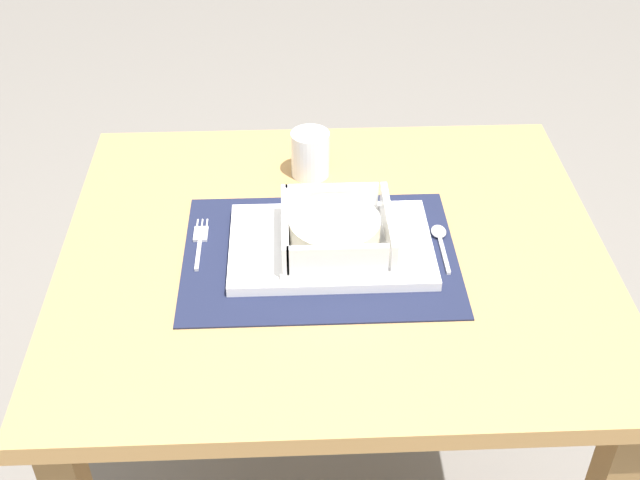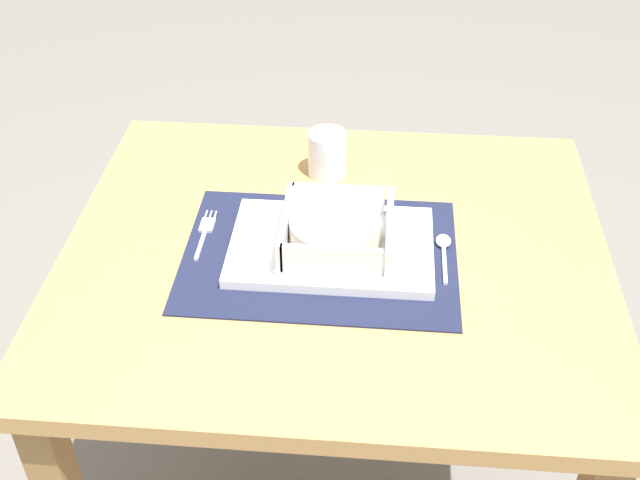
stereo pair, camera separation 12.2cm
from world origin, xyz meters
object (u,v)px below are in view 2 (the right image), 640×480
(dining_table, at_px, (334,301))
(spoon, at_px, (444,246))
(fork, at_px, (205,231))
(drinking_glass, at_px, (327,156))
(butter_knife, at_px, (425,258))
(porridge_bowl, at_px, (337,232))

(dining_table, height_order, spoon, spoon)
(fork, height_order, drinking_glass, drinking_glass)
(spoon, distance_m, butter_knife, 0.04)
(porridge_bowl, xyz_separation_m, spoon, (0.16, 0.03, -0.04))
(dining_table, bearing_deg, spoon, 3.86)
(fork, xyz_separation_m, spoon, (0.38, -0.01, 0.00))
(fork, relative_size, spoon, 1.11)
(dining_table, relative_size, drinking_glass, 10.35)
(butter_knife, bearing_deg, spoon, 48.31)
(dining_table, distance_m, drinking_glass, 0.26)
(dining_table, height_order, drinking_glass, drinking_glass)
(butter_knife, bearing_deg, dining_table, 174.53)
(fork, xyz_separation_m, butter_knife, (0.35, -0.04, 0.00))
(porridge_bowl, relative_size, drinking_glass, 2.03)
(spoon, xyz_separation_m, butter_knife, (-0.03, -0.03, -0.00))
(spoon, bearing_deg, drinking_glass, 130.60)
(butter_knife, bearing_deg, porridge_bowl, -179.59)
(porridge_bowl, distance_m, butter_knife, 0.14)
(dining_table, distance_m, spoon, 0.20)
(porridge_bowl, height_order, butter_knife, porridge_bowl)
(drinking_glass, bearing_deg, porridge_bowl, -81.70)
(dining_table, distance_m, butter_knife, 0.18)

